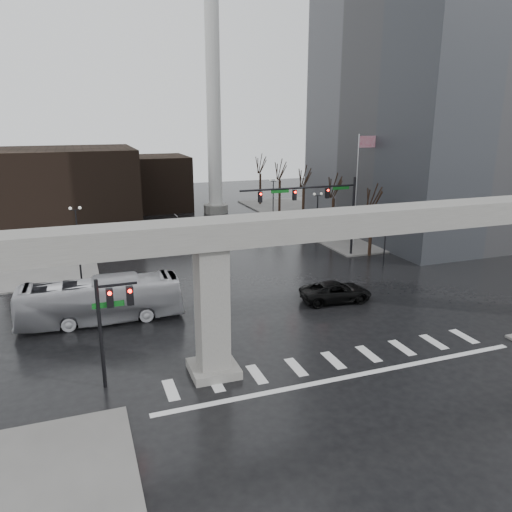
# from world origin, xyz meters

# --- Properties ---
(ground) EXTENTS (160.00, 160.00, 0.00)m
(ground) POSITION_xyz_m (0.00, 0.00, 0.00)
(ground) COLOR black
(ground) RESTS_ON ground
(sidewalk_ne) EXTENTS (28.00, 36.00, 0.15)m
(sidewalk_ne) POSITION_xyz_m (26.00, 36.00, 0.07)
(sidewalk_ne) COLOR slate
(sidewalk_ne) RESTS_ON ground
(elevated_guideway) EXTENTS (48.00, 2.60, 8.70)m
(elevated_guideway) POSITION_xyz_m (1.26, 0.00, 6.88)
(elevated_guideway) COLOR gray
(elevated_guideway) RESTS_ON ground
(office_tower) EXTENTS (22.00, 26.00, 42.00)m
(office_tower) POSITION_xyz_m (28.00, 26.00, 21.00)
(office_tower) COLOR #58585C
(office_tower) RESTS_ON ground
(building_far_left) EXTENTS (16.00, 14.00, 10.00)m
(building_far_left) POSITION_xyz_m (-14.00, 42.00, 5.00)
(building_far_left) COLOR black
(building_far_left) RESTS_ON ground
(building_far_mid) EXTENTS (10.00, 10.00, 8.00)m
(building_far_mid) POSITION_xyz_m (-2.00, 52.00, 4.00)
(building_far_mid) COLOR black
(building_far_mid) RESTS_ON ground
(smokestack) EXTENTS (3.60, 3.60, 30.00)m
(smokestack) POSITION_xyz_m (6.00, 46.00, 13.35)
(smokestack) COLOR silver
(smokestack) RESTS_ON ground
(signal_mast_arm) EXTENTS (12.12, 0.43, 8.00)m
(signal_mast_arm) POSITION_xyz_m (8.99, 18.80, 5.83)
(signal_mast_arm) COLOR black
(signal_mast_arm) RESTS_ON ground
(signal_left_pole) EXTENTS (2.30, 0.30, 6.00)m
(signal_left_pole) POSITION_xyz_m (-12.25, 0.50, 4.07)
(signal_left_pole) COLOR black
(signal_left_pole) RESTS_ON ground
(flagpole_assembly) EXTENTS (2.06, 0.12, 12.00)m
(flagpole_assembly) POSITION_xyz_m (15.29, 22.00, 7.53)
(flagpole_assembly) COLOR silver
(flagpole_assembly) RESTS_ON ground
(lamp_right_0) EXTENTS (1.22, 0.32, 5.11)m
(lamp_right_0) POSITION_xyz_m (13.50, 14.00, 3.47)
(lamp_right_0) COLOR black
(lamp_right_0) RESTS_ON ground
(lamp_right_1) EXTENTS (1.22, 0.32, 5.11)m
(lamp_right_1) POSITION_xyz_m (13.50, 28.00, 3.47)
(lamp_right_1) COLOR black
(lamp_right_1) RESTS_ON ground
(lamp_right_2) EXTENTS (1.22, 0.32, 5.11)m
(lamp_right_2) POSITION_xyz_m (13.50, 42.00, 3.47)
(lamp_right_2) COLOR black
(lamp_right_2) RESTS_ON ground
(lamp_left_0) EXTENTS (1.22, 0.32, 5.11)m
(lamp_left_0) POSITION_xyz_m (-13.50, 14.00, 3.47)
(lamp_left_0) COLOR black
(lamp_left_0) RESTS_ON ground
(lamp_left_1) EXTENTS (1.22, 0.32, 5.11)m
(lamp_left_1) POSITION_xyz_m (-13.50, 28.00, 3.47)
(lamp_left_1) COLOR black
(lamp_left_1) RESTS_ON ground
(lamp_left_2) EXTENTS (1.22, 0.32, 5.11)m
(lamp_left_2) POSITION_xyz_m (-13.50, 42.00, 3.47)
(lamp_left_2) COLOR black
(lamp_left_2) RESTS_ON ground
(tree_right_0) EXTENTS (1.09, 1.58, 7.50)m
(tree_right_0) POSITION_xyz_m (14.53, 18.02, 2.79)
(tree_right_0) COLOR black
(tree_right_0) RESTS_ON ground
(tree_right_1) EXTENTS (1.09, 1.61, 7.67)m
(tree_right_1) POSITION_xyz_m (14.53, 26.02, 2.85)
(tree_right_1) COLOR black
(tree_right_1) RESTS_ON ground
(tree_right_2) EXTENTS (1.10, 1.63, 7.85)m
(tree_right_2) POSITION_xyz_m (14.53, 34.02, 2.91)
(tree_right_2) COLOR black
(tree_right_2) RESTS_ON ground
(tree_right_3) EXTENTS (1.11, 1.66, 8.02)m
(tree_right_3) POSITION_xyz_m (14.53, 42.02, 2.98)
(tree_right_3) COLOR black
(tree_right_3) RESTS_ON ground
(tree_right_4) EXTENTS (1.12, 1.69, 8.19)m
(tree_right_4) POSITION_xyz_m (14.53, 50.02, 3.04)
(tree_right_4) COLOR black
(tree_right_4) RESTS_ON ground
(pickup_truck) EXTENTS (5.73, 3.06, 1.53)m
(pickup_truck) POSITION_xyz_m (4.86, 7.57, 0.76)
(pickup_truck) COLOR black
(pickup_truck) RESTS_ON ground
(city_bus) EXTENTS (11.21, 2.92, 3.10)m
(city_bus) POSITION_xyz_m (-12.38, 9.68, 1.55)
(city_bus) COLOR #B6B6BB
(city_bus) RESTS_ON ground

